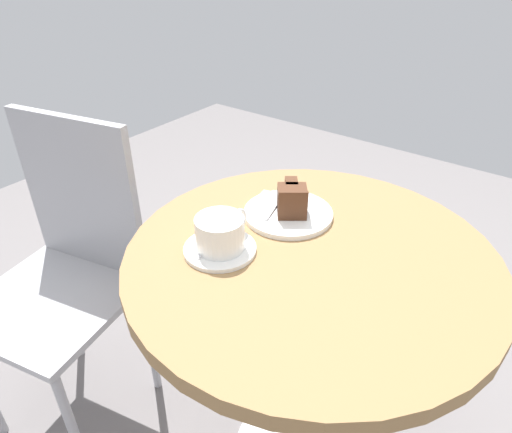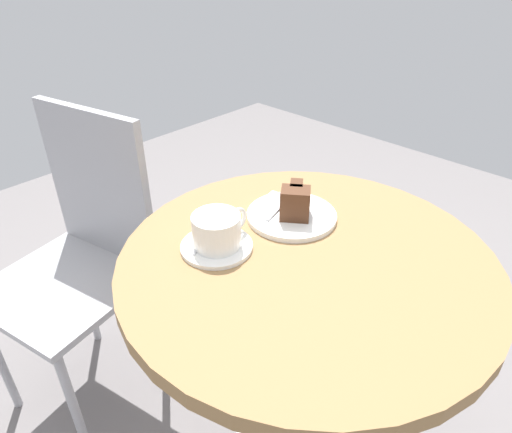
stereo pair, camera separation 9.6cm
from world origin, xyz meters
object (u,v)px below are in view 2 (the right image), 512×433
(cafe_chair, at_px, (83,244))
(saucer, at_px, (217,246))
(cake_plate, at_px, (292,216))
(coffee_cup, at_px, (217,230))
(cake_slice, at_px, (295,202))
(fork, at_px, (285,202))
(napkin, at_px, (285,210))
(teaspoon, at_px, (202,236))

(cafe_chair, bearing_deg, saucer, -2.86)
(cake_plate, xyz_separation_m, cafe_chair, (-0.27, 0.51, -0.19))
(coffee_cup, height_order, cafe_chair, cafe_chair)
(coffee_cup, relative_size, cake_slice, 1.32)
(fork, relative_size, cafe_chair, 0.16)
(saucer, bearing_deg, coffee_cup, -11.58)
(cake_plate, relative_size, cafe_chair, 0.23)
(cake_plate, height_order, cafe_chair, cafe_chair)
(cake_slice, relative_size, fork, 0.69)
(cake_plate, distance_m, napkin, 0.04)
(cake_plate, xyz_separation_m, fork, (0.03, 0.04, 0.01))
(coffee_cup, xyz_separation_m, cafe_chair, (-0.08, 0.47, -0.23))
(teaspoon, height_order, fork, fork)
(cake_slice, xyz_separation_m, fork, (0.02, 0.05, -0.03))
(cafe_chair, bearing_deg, napkin, 18.83)
(coffee_cup, bearing_deg, cake_plate, -10.67)
(teaspoon, relative_size, napkin, 0.57)
(teaspoon, xyz_separation_m, fork, (0.22, -0.04, 0.00))
(cake_slice, distance_m, cafe_chair, 0.63)
(cake_slice, xyz_separation_m, napkin, (0.01, 0.04, -0.04))
(saucer, xyz_separation_m, coffee_cup, (0.00, -0.00, 0.04))
(saucer, height_order, cake_slice, cake_slice)
(fork, height_order, cafe_chair, cafe_chair)
(coffee_cup, height_order, napkin, coffee_cup)
(coffee_cup, relative_size, fork, 0.92)
(cake_slice, xyz_separation_m, cafe_chair, (-0.27, 0.52, -0.23))
(teaspoon, bearing_deg, napkin, -47.29)
(napkin, xyz_separation_m, cafe_chair, (-0.29, 0.48, -0.18))
(napkin, distance_m, cafe_chair, 0.59)
(saucer, xyz_separation_m, cake_plate, (0.20, -0.04, 0.00))
(coffee_cup, xyz_separation_m, napkin, (0.21, -0.00, -0.04))
(coffee_cup, xyz_separation_m, cake_slice, (0.19, -0.04, -0.00))
(fork, bearing_deg, napkin, -154.13)
(saucer, distance_m, cafe_chair, 0.51)
(cake_plate, height_order, napkin, cake_plate)
(fork, bearing_deg, cake_plate, -136.54)
(fork, xyz_separation_m, cafe_chair, (-0.30, 0.47, -0.20))
(coffee_cup, distance_m, fork, 0.22)
(cafe_chair, bearing_deg, coffee_cup, -2.47)
(teaspoon, bearing_deg, saucer, -122.12)
(saucer, bearing_deg, napkin, -1.31)
(teaspoon, relative_size, cake_slice, 0.89)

